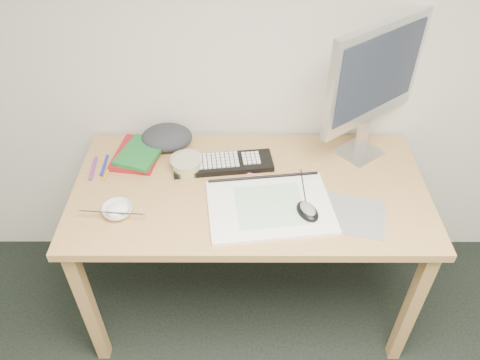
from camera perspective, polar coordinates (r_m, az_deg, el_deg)
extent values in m
plane|color=beige|center=(1.88, 3.04, 19.61)|extent=(3.60, 0.00, 3.60)
cube|color=#AA884E|center=(2.05, -17.95, -14.68)|extent=(0.05, 0.05, 0.71)
cube|color=#AA884E|center=(2.07, 20.09, -14.54)|extent=(0.05, 0.05, 0.71)
cube|color=#AA884E|center=(2.42, -14.63, -2.93)|extent=(0.05, 0.05, 0.71)
cube|color=#AA884E|center=(2.44, 16.46, -2.93)|extent=(0.05, 0.05, 0.71)
cube|color=#AA884E|center=(1.86, 1.22, -1.24)|extent=(1.40, 0.70, 0.03)
cube|color=slate|center=(1.79, 13.67, -4.20)|extent=(0.27, 0.25, 0.00)
cube|color=white|center=(1.76, 3.66, -3.26)|extent=(0.50, 0.38, 0.01)
cube|color=black|center=(1.94, -2.05, 2.02)|extent=(0.42, 0.18, 0.02)
cube|color=silver|center=(2.08, 14.29, 3.32)|extent=(0.23, 0.23, 0.01)
cube|color=silver|center=(2.03, 14.68, 5.15)|extent=(0.06, 0.05, 0.16)
cube|color=silver|center=(1.88, 16.20, 12.35)|extent=(0.41, 0.33, 0.40)
cube|color=black|center=(1.88, 16.26, 12.61)|extent=(0.36, 0.28, 0.32)
ellipsoid|color=black|center=(1.73, 8.25, -3.53)|extent=(0.11, 0.13, 0.04)
imported|color=white|center=(1.79, -14.70, -3.65)|extent=(0.11, 0.11, 0.03)
cylinder|color=silver|center=(1.76, -15.37, -3.85)|extent=(0.24, 0.04, 0.02)
cylinder|color=gold|center=(1.92, -6.54, 1.86)|extent=(0.14, 0.14, 0.06)
cube|color=maroon|center=(2.04, -12.34, 3.11)|extent=(0.21, 0.26, 0.02)
cube|color=#186027|center=(2.01, -11.99, 3.30)|extent=(0.21, 0.25, 0.02)
ellipsoid|color=#23262A|center=(2.07, -8.92, 5.15)|extent=(0.21, 0.19, 0.08)
cylinder|color=pink|center=(1.91, 0.64, 0.90)|extent=(0.16, 0.05, 0.01)
cylinder|color=tan|center=(1.88, 3.15, -0.03)|extent=(0.16, 0.05, 0.01)
cylinder|color=black|center=(1.89, 3.47, 0.19)|extent=(0.16, 0.04, 0.01)
cylinder|color=#1D20A1|center=(2.02, -16.20, 1.74)|extent=(0.01, 0.13, 0.01)
cylinder|color=orange|center=(2.00, -15.71, 1.32)|extent=(0.02, 0.14, 0.01)
cylinder|color=#6E2792|center=(2.02, -17.45, 1.36)|extent=(0.02, 0.15, 0.01)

